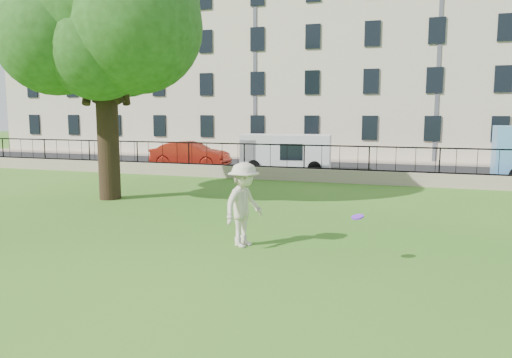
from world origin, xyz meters
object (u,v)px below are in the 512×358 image
(tree, at_px, (101,16))
(frisbee, at_px, (358,217))
(man, at_px, (244,205))
(red_sedan, at_px, (190,155))
(white_van, at_px, (286,153))

(tree, bearing_deg, frisbee, -28.00)
(man, distance_m, red_sedan, 17.47)
(frisbee, distance_m, red_sedan, 19.49)
(white_van, bearing_deg, frisbee, -76.93)
(man, xyz_separation_m, white_van, (-3.00, 15.11, -0.02))
(man, relative_size, white_van, 0.43)
(man, bearing_deg, frisbee, -84.61)
(tree, xyz_separation_m, frisbee, (9.99, -5.31, -5.67))
(red_sedan, distance_m, white_van, 5.79)
(tree, height_order, red_sedan, tree)
(tree, distance_m, red_sedan, 12.06)
(tree, height_order, man, tree)
(frisbee, xyz_separation_m, red_sedan, (-11.58, 15.67, -0.28))
(white_van, bearing_deg, man, -86.00)
(red_sedan, height_order, white_van, white_van)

